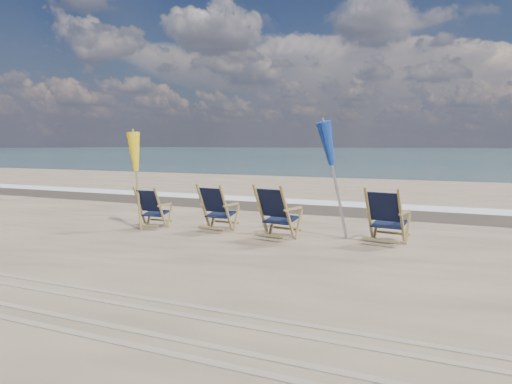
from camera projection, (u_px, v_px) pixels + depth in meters
ocean at (476, 152)px, 123.14m from camera, size 400.00×400.00×0.00m
surf_foam at (339, 204)px, 15.76m from camera, size 200.00×1.40×0.01m
wet_sand_strip at (325, 209)px, 14.41m from camera, size 200.00×2.60×0.00m
tire_tracks at (70, 306)px, 5.80m from camera, size 80.00×1.30×0.01m
beach_chair_0 at (160, 208)px, 10.89m from camera, size 0.65×0.72×0.95m
beach_chair_1 at (226, 209)px, 10.46m from camera, size 0.72×0.79×1.05m
beach_chair_2 at (287, 214)px, 9.52m from camera, size 0.84×0.91×1.11m
beach_chair_3 at (401, 218)px, 9.04m from camera, size 0.80×0.87×1.09m
umbrella_yellow at (137, 157)px, 10.88m from camera, size 0.30×0.30×2.12m
umbrella_blue at (337, 147)px, 9.67m from camera, size 0.30×0.30×2.36m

